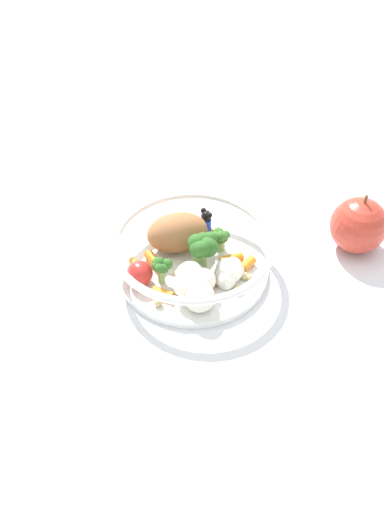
% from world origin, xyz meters
% --- Properties ---
extents(ground_plane, '(2.40, 2.40, 0.00)m').
position_xyz_m(ground_plane, '(0.00, 0.00, 0.00)').
color(ground_plane, white).
extents(food_container, '(0.21, 0.21, 0.07)m').
position_xyz_m(food_container, '(0.01, -0.01, 0.03)').
color(food_container, white).
rests_on(food_container, ground_plane).
extents(loose_apple, '(0.08, 0.08, 0.09)m').
position_xyz_m(loose_apple, '(-0.12, 0.18, 0.04)').
color(loose_apple, '#BC3828').
rests_on(loose_apple, ground_plane).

